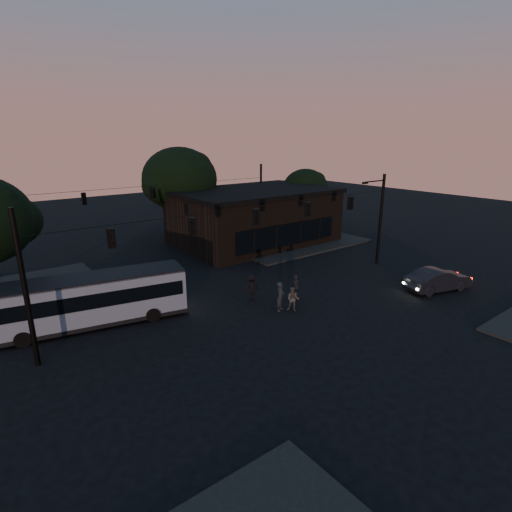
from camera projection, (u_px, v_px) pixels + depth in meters
ground at (297, 320)px, 23.42m from camera, size 120.00×120.00×0.00m
sidewalk_far_right at (289, 241)px, 41.04m from camera, size 14.00×10.00×0.15m
building at (254, 216)px, 40.04m from camera, size 15.40×10.41×5.40m
tree_behind at (180, 179)px, 40.70m from camera, size 7.60×7.60×9.43m
tree_right at (305, 188)px, 46.28m from camera, size 5.20×5.20×6.86m
signal_rig_near at (256, 234)px, 25.18m from camera, size 26.24×0.30×7.50m
signal_rig_far at (152, 205)px, 37.41m from camera, size 26.24×0.30×7.50m
bus at (93, 298)px, 22.47m from camera, size 10.55×4.31×2.89m
car at (438, 280)px, 27.81m from camera, size 5.06×2.92×1.58m
pedestrian_a at (280, 296)px, 24.50m from camera, size 0.81×0.71×1.86m
pedestrian_b at (293, 299)px, 24.47m from camera, size 0.94×0.96×1.56m
pedestrian_c at (296, 287)px, 26.10m from camera, size 1.11×0.69×1.76m
pedestrian_d at (251, 287)px, 26.07m from camera, size 1.27×0.89×1.79m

